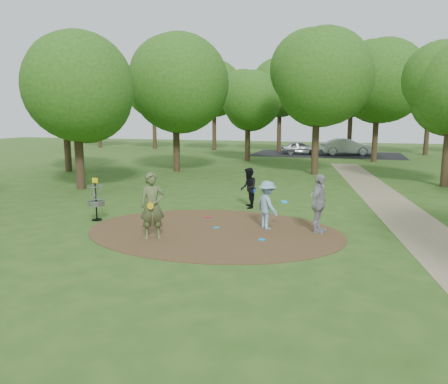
# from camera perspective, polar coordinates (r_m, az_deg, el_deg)

# --- Properties ---
(ground) EXTENTS (100.00, 100.00, 0.00)m
(ground) POSITION_cam_1_polar(r_m,az_deg,el_deg) (14.23, -1.35, -5.18)
(ground) COLOR #2D5119
(ground) RESTS_ON ground
(dirt_clearing) EXTENTS (8.40, 8.40, 0.02)m
(dirt_clearing) POSITION_cam_1_polar(r_m,az_deg,el_deg) (14.23, -1.35, -5.14)
(dirt_clearing) COLOR #47301C
(dirt_clearing) RESTS_ON ground
(footpath) EXTENTS (7.55, 39.89, 0.01)m
(footpath) POSITION_cam_1_polar(r_m,az_deg,el_deg) (15.72, 24.36, -4.59)
(footpath) COLOR #8C7A5B
(footpath) RESTS_ON ground
(parking_lot) EXTENTS (14.00, 8.00, 0.01)m
(parking_lot) POSITION_cam_1_polar(r_m,az_deg,el_deg) (43.31, 13.30, 4.81)
(parking_lot) COLOR black
(parking_lot) RESTS_ON ground
(player_observer_with_disc) EXTENTS (0.89, 0.79, 2.03)m
(player_observer_with_disc) POSITION_cam_1_polar(r_m,az_deg,el_deg) (13.38, -9.32, -1.80)
(player_observer_with_disc) COLOR #546037
(player_observer_with_disc) RESTS_ON ground
(player_throwing_with_disc) EXTENTS (1.29, 1.17, 1.61)m
(player_throwing_with_disc) POSITION_cam_1_polar(r_m,az_deg,el_deg) (14.45, 5.66, -1.71)
(player_throwing_with_disc) COLOR #83AAC3
(player_throwing_with_disc) RESTS_ON ground
(player_walking_with_disc) EXTENTS (0.81, 0.94, 1.65)m
(player_walking_with_disc) POSITION_cam_1_polar(r_m,az_deg,el_deg) (17.65, 3.22, 0.53)
(player_walking_with_disc) COLOR black
(player_walking_with_disc) RESTS_ON ground
(player_waiting_with_disc) EXTENTS (0.73, 1.19, 1.90)m
(player_waiting_with_disc) POSITION_cam_1_polar(r_m,az_deg,el_deg) (14.19, 12.28, -1.50)
(player_waiting_with_disc) COLOR #9A9A9D
(player_waiting_with_disc) RESTS_ON ground
(disc_ground_cyan) EXTENTS (0.22, 0.22, 0.02)m
(disc_ground_cyan) POSITION_cam_1_polar(r_m,az_deg,el_deg) (14.61, -1.01, -4.65)
(disc_ground_cyan) COLOR #178DBE
(disc_ground_cyan) RESTS_ON dirt_clearing
(disc_ground_blue) EXTENTS (0.22, 0.22, 0.02)m
(disc_ground_blue) POSITION_cam_1_polar(r_m,az_deg,el_deg) (13.26, 4.98, -6.22)
(disc_ground_blue) COLOR #0D94E7
(disc_ground_blue) RESTS_ON dirt_clearing
(disc_ground_red) EXTENTS (0.22, 0.22, 0.02)m
(disc_ground_red) POSITION_cam_1_polar(r_m,az_deg,el_deg) (16.07, -2.10, -3.30)
(disc_ground_red) COLOR #BD1238
(disc_ground_red) RESTS_ON dirt_clearing
(car_left) EXTENTS (3.91, 2.32, 1.25)m
(car_left) POSITION_cam_1_polar(r_m,az_deg,el_deg) (42.88, 9.92, 5.71)
(car_left) COLOR #9DA0A5
(car_left) RESTS_ON ground
(car_right) EXTENTS (4.98, 2.72, 1.56)m
(car_right) POSITION_cam_1_polar(r_m,az_deg,el_deg) (42.97, 15.69, 5.70)
(car_right) COLOR #ABADB3
(car_right) RESTS_ON ground
(disc_golf_basket) EXTENTS (0.63, 0.63, 1.54)m
(disc_golf_basket) POSITION_cam_1_polar(r_m,az_deg,el_deg) (16.19, -16.41, -0.55)
(disc_golf_basket) COLOR black
(disc_golf_basket) RESTS_ON ground
(tree_ring) EXTENTS (37.43, 45.61, 9.39)m
(tree_ring) POSITION_cam_1_polar(r_m,az_deg,el_deg) (22.50, 11.06, 13.88)
(tree_ring) COLOR #332316
(tree_ring) RESTS_ON ground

